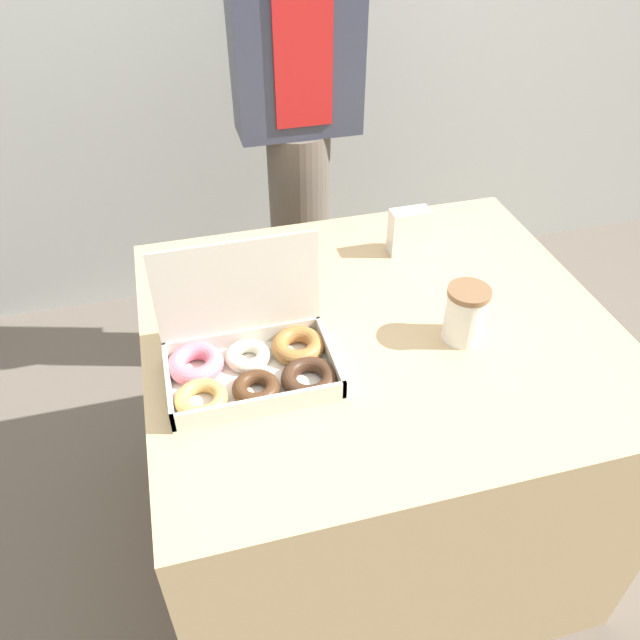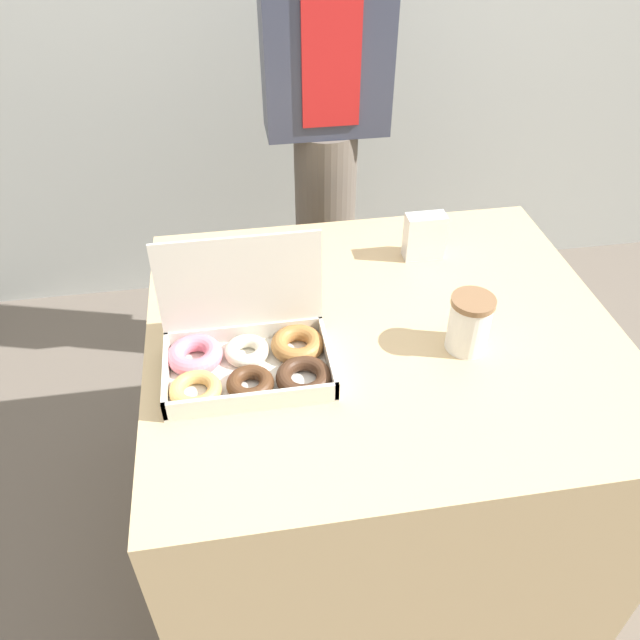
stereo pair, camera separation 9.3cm
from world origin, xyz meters
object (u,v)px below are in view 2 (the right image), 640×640
object	(u,v)px
coffee_cup	(469,323)
person_customer	(325,88)
napkin_holder	(424,236)
donut_box	(248,355)

from	to	relation	value
coffee_cup	person_customer	distance (m)	0.86
coffee_cup	person_customer	bearing A→B (deg)	100.44
napkin_holder	person_customer	world-z (taller)	person_customer
coffee_cup	donut_box	bearing A→B (deg)	179.15
person_customer	napkin_holder	bearing A→B (deg)	-72.07
napkin_holder	person_customer	xyz separation A→B (m)	(-0.16, 0.49, 0.19)
person_customer	coffee_cup	bearing A→B (deg)	-79.56
coffee_cup	napkin_holder	distance (m)	0.33
donut_box	coffee_cup	size ratio (longest dim) A/B	2.77
donut_box	napkin_holder	world-z (taller)	donut_box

